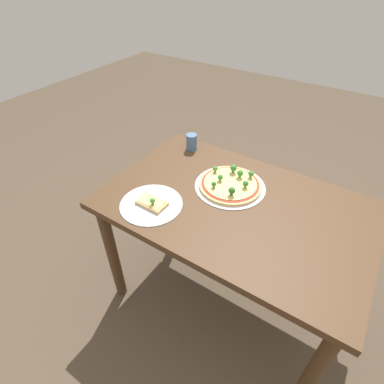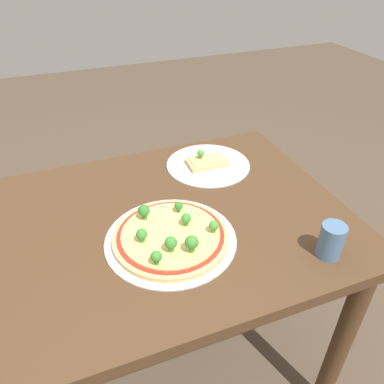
{
  "view_description": "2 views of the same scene",
  "coord_description": "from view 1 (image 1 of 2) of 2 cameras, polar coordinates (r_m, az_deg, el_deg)",
  "views": [
    {
      "loc": [
        0.39,
        -0.97,
        1.67
      ],
      "look_at": [
        -0.2,
        -0.06,
        0.78
      ],
      "focal_mm": 28.0,
      "sensor_mm": 36.0,
      "label": 1
    },
    {
      "loc": [
        0.13,
        0.8,
        1.43
      ],
      "look_at": [
        -0.2,
        -0.06,
        0.78
      ],
      "focal_mm": 35.0,
      "sensor_mm": 36.0,
      "label": 2
    }
  ],
  "objects": [
    {
      "name": "drinking_cup",
      "position": [
        1.74,
        -0.09,
        9.5
      ],
      "size": [
        0.06,
        0.06,
        0.09
      ],
      "primitive_type": "cylinder",
      "color": "#4C7099",
      "rests_on": "dining_table"
    },
    {
      "name": "dining_table",
      "position": [
        1.46,
        7.86,
        -5.2
      ],
      "size": [
        1.21,
        0.78,
        0.76
      ],
      "color": "#4C331E",
      "rests_on": "ground_plane"
    },
    {
      "name": "ground_plane",
      "position": [
        1.97,
        6.12,
        -18.77
      ],
      "size": [
        8.0,
        8.0,
        0.0
      ],
      "primitive_type": "plane",
      "color": "brown"
    },
    {
      "name": "pizza_tray_whole",
      "position": [
        1.47,
        7.31,
        1.49
      ],
      "size": [
        0.35,
        0.35,
        0.07
      ],
      "color": "silver",
      "rests_on": "dining_table"
    },
    {
      "name": "pizza_tray_slice",
      "position": [
        1.38,
        -7.72,
        -2.19
      ],
      "size": [
        0.29,
        0.29,
        0.06
      ],
      "color": "silver",
      "rests_on": "dining_table"
    }
  ]
}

